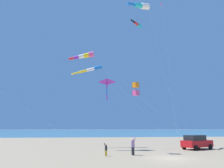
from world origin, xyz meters
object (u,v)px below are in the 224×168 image
cooler_box (191,146)px  person_child_green_jacket (106,149)px  person_adult_flyer (133,145)px  kite_box_long_streamer_left (136,89)px  kite_delta_red_high_left (107,82)px  parked_car (196,142)px  kite_windsock_teal_far_right (138,25)px  kite_windsock_black_fish_shape (85,56)px  kite_windsock_magenta_far_left (141,6)px  kite_windsock_rainbow_low_near (91,69)px

cooler_box → person_child_green_jacket: (-7.96, 12.93, 0.48)m
cooler_box → person_adult_flyer: 12.61m
kite_box_long_streamer_left → kite_delta_red_high_left: bearing=33.8°
parked_car → person_child_green_jacket: size_ratio=3.67×
person_adult_flyer → kite_windsock_teal_far_right: bearing=-18.2°
kite_box_long_streamer_left → cooler_box: bearing=-58.7°
person_child_green_jacket → kite_windsock_teal_far_right: 22.40m
person_child_green_jacket → kite_windsock_black_fish_shape: kite_windsock_black_fish_shape is taller
kite_box_long_streamer_left → kite_windsock_magenta_far_left: size_ratio=0.60×
person_child_green_jacket → kite_windsock_black_fish_shape: size_ratio=0.07×
kite_box_long_streamer_left → kite_windsock_black_fish_shape: (5.23, 6.29, 5.72)m
parked_car → kite_windsock_rainbow_low_near: (5.99, 14.03, 11.15)m
kite_windsock_rainbow_low_near → kite_windsock_teal_far_right: (-1.27, -7.57, 7.66)m
person_adult_flyer → kite_windsock_magenta_far_left: kite_windsock_magenta_far_left is taller
person_adult_flyer → kite_windsock_teal_far_right: kite_windsock_teal_far_right is taller
kite_windsock_rainbow_low_near → kite_windsock_teal_far_right: size_ratio=0.74×
parked_car → kite_windsock_magenta_far_left: (-2.15, 7.52, 18.08)m
kite_windsock_teal_far_right → kite_windsock_black_fish_shape: bearing=105.9°
cooler_box → kite_delta_red_high_left: kite_delta_red_high_left is taller
parked_car → kite_windsock_rainbow_low_near: 18.89m
parked_car → kite_delta_red_high_left: size_ratio=0.45×
kite_windsock_black_fish_shape → kite_box_long_streamer_left: bearing=-129.8°
kite_windsock_rainbow_low_near → person_adult_flyer: bearing=-158.2°
kite_box_long_streamer_left → kite_windsock_black_fish_shape: bearing=50.2°
kite_delta_red_high_left → kite_windsock_magenta_far_left: size_ratio=0.53×
person_adult_flyer → kite_windsock_black_fish_shape: (7.25, 5.39, 12.10)m
cooler_box → kite_windsock_rainbow_low_near: (3.38, 14.43, 11.89)m
person_adult_flyer → kite_windsock_black_fish_shape: size_ratio=0.10×
kite_delta_red_high_left → kite_windsock_black_fish_shape: size_ratio=0.56×
parked_car → kite_delta_red_high_left: kite_delta_red_high_left is taller
kite_delta_red_high_left → kite_windsock_black_fish_shape: (0.64, 3.22, 4.00)m
kite_delta_red_high_left → kite_windsock_black_fish_shape: bearing=78.7°
person_child_green_jacket → kite_delta_red_high_left: bearing=-5.9°
person_adult_flyer → kite_windsock_black_fish_shape: 15.10m
kite_delta_red_high_left → kite_windsock_teal_far_right: bearing=-60.1°
parked_car → kite_windsock_rainbow_low_near: kite_windsock_rainbow_low_near is taller
person_child_green_jacket → kite_windsock_teal_far_right: bearing=-31.1°
kite_box_long_streamer_left → kite_windsock_magenta_far_left: 11.72m
cooler_box → kite_box_long_streamer_left: size_ratio=0.05×
kite_windsock_teal_far_right → kite_windsock_magenta_far_left: (-6.86, 1.07, -0.73)m
parked_car → cooler_box: parked_car is taller
cooler_box → person_child_green_jacket: 15.19m
parked_car → kite_delta_red_high_left: bearing=82.1°
kite_delta_red_high_left → kite_windsock_magenta_far_left: bearing=-131.4°
person_adult_flyer → kite_box_long_streamer_left: bearing=-24.0°
parked_car → person_child_green_jacket: parked_car is taller
kite_windsock_magenta_far_left → kite_windsock_rainbow_low_near: bearing=38.6°
kite_windsock_magenta_far_left → kite_delta_red_high_left: bearing=48.6°
kite_windsock_magenta_far_left → kite_windsock_black_fish_shape: (4.42, 7.50, -5.90)m
person_child_green_jacket → parked_car: bearing=-66.8°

